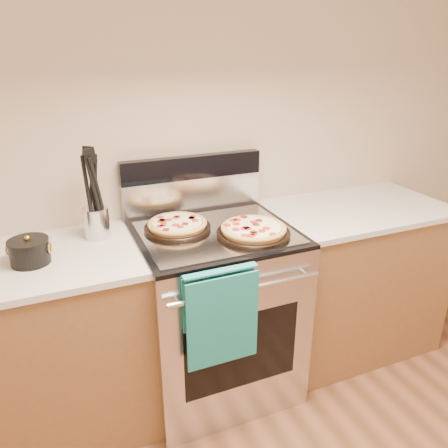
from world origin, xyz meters
name	(u,v)px	position (x,y,z in m)	size (l,w,h in m)	color
wall_back	(189,129)	(0.00, 2.00, 1.35)	(4.00, 4.00, 0.00)	#C4AA8D
range_body	(215,313)	(0.00, 1.65, 0.45)	(0.76, 0.68, 0.90)	#B7B7BC
oven_window	(242,351)	(0.00, 1.31, 0.45)	(0.56, 0.01, 0.40)	black
cooktop	(214,232)	(0.00, 1.65, 0.91)	(0.76, 0.68, 0.02)	black
backsplash_lower	(193,194)	(0.00, 1.96, 1.01)	(0.76, 0.06, 0.18)	silver
backsplash_upper	(192,167)	(0.00, 1.96, 1.16)	(0.76, 0.06, 0.12)	black
oven_handle	(247,289)	(0.00, 1.27, 0.80)	(0.03, 0.03, 0.70)	silver
dish_towel	(221,315)	(-0.12, 1.27, 0.70)	(0.32, 0.05, 0.42)	#1A7582
foil_sheet	(217,232)	(0.00, 1.62, 0.92)	(0.70, 0.55, 0.01)	gray
cabinet_left	(35,353)	(-0.88, 1.68, 0.44)	(1.00, 0.62, 0.88)	brown
countertop_left	(17,265)	(-0.88, 1.68, 0.90)	(1.02, 0.64, 0.03)	#BDB4A9
cabinet_right	(349,280)	(0.88, 1.68, 0.44)	(1.00, 0.62, 0.88)	brown
countertop_right	(357,209)	(0.88, 1.68, 0.90)	(1.02, 0.64, 0.03)	#BDB4A9
pepperoni_pizza_back	(177,225)	(-0.16, 1.72, 0.95)	(0.32, 0.32, 0.04)	#B07B35
pepperoni_pizza_front	(254,230)	(0.15, 1.52, 0.95)	(0.34, 0.34, 0.05)	#B07B35
utensil_crock	(97,222)	(-0.53, 1.81, 0.98)	(0.12, 0.12, 0.15)	silver
saucepan	(30,252)	(-0.82, 1.65, 0.96)	(0.16, 0.16, 0.10)	black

